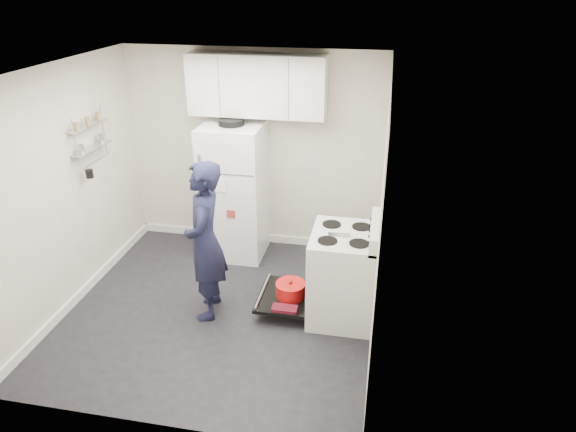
% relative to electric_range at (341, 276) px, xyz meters
% --- Properties ---
extents(room, '(3.21, 3.21, 2.51)m').
position_rel_electric_range_xyz_m(room, '(-1.29, -0.12, 0.74)').
color(room, black).
rests_on(room, ground).
extents(electric_range, '(0.66, 0.76, 1.10)m').
position_rel_electric_range_xyz_m(electric_range, '(0.00, 0.00, 0.00)').
color(electric_range, silver).
rests_on(electric_range, ground).
extents(open_oven_door, '(0.55, 0.70, 0.24)m').
position_rel_electric_range_xyz_m(open_oven_door, '(-0.56, -0.01, -0.27)').
color(open_oven_door, black).
rests_on(open_oven_door, ground).
extents(refrigerator, '(0.72, 0.74, 1.74)m').
position_rel_electric_range_xyz_m(refrigerator, '(-1.43, 1.10, 0.37)').
color(refrigerator, white).
rests_on(refrigerator, ground).
extents(upper_cabinets, '(1.60, 0.33, 0.70)m').
position_rel_electric_range_xyz_m(upper_cabinets, '(-1.16, 1.28, 1.63)').
color(upper_cabinets, silver).
rests_on(upper_cabinets, room).
extents(wall_shelf_rack, '(0.14, 0.60, 0.61)m').
position_rel_electric_range_xyz_m(wall_shelf_rack, '(-2.78, 0.34, 1.21)').
color(wall_shelf_rack, '#B2B2B7').
rests_on(wall_shelf_rack, room).
extents(person, '(0.50, 0.67, 1.68)m').
position_rel_electric_range_xyz_m(person, '(-1.36, -0.21, 0.37)').
color(person, black).
rests_on(person, ground).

